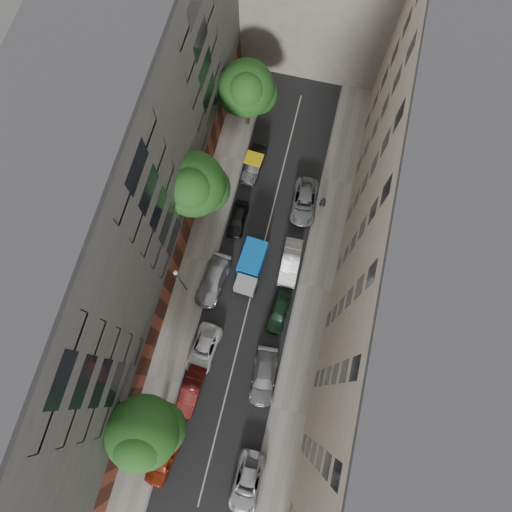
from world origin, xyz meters
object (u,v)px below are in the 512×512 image
(car_left_1, at_px, (191,391))
(car_left_0, at_px, (163,460))
(car_left_2, at_px, (204,349))
(car_right_2, at_px, (279,312))
(car_left_3, at_px, (213,281))
(pedestrian, at_px, (323,202))
(car_right_4, at_px, (304,202))
(tree_far, at_px, (247,91))
(car_left_5, at_px, (254,164))
(tree_near, at_px, (144,434))
(car_right_0, at_px, (247,482))
(car_right_1, at_px, (264,377))
(tree_mid, at_px, (194,187))
(car_right_3, at_px, (290,262))
(lamp_post, at_px, (180,279))
(car_left_4, at_px, (238,219))
(tarp_truck, at_px, (251,266))

(car_left_1, bearing_deg, car_left_0, -93.28)
(car_left_2, relative_size, car_right_2, 1.17)
(car_left_3, distance_m, pedestrian, 12.65)
(car_left_3, distance_m, car_right_4, 11.50)
(car_right_4, distance_m, tree_far, 11.40)
(car_left_0, relative_size, car_right_2, 1.09)
(car_left_5, xyz_separation_m, tree_near, (-1.85, -25.39, 5.05))
(car_right_0, bearing_deg, car_right_1, 94.24)
(car_left_0, bearing_deg, car_right_0, 9.35)
(car_right_2, bearing_deg, tree_mid, 145.11)
(car_left_5, bearing_deg, car_right_3, -53.67)
(car_left_5, bearing_deg, pedestrian, -15.04)
(car_left_2, distance_m, car_right_4, 16.57)
(tree_mid, xyz_separation_m, lamp_post, (0.50, -7.28, -2.60))
(car_left_1, relative_size, lamp_post, 0.71)
(car_left_0, xyz_separation_m, tree_mid, (-2.70, 21.29, 5.83))
(car_left_5, bearing_deg, car_right_1, -69.68)
(tree_near, distance_m, tree_mid, 19.28)
(car_left_2, xyz_separation_m, car_right_3, (5.60, 9.40, 0.12))
(tree_far, bearing_deg, car_left_1, -86.47)
(car_left_4, bearing_deg, tree_far, 97.50)
(tree_near, bearing_deg, car_left_2, 75.39)
(car_left_5, relative_size, lamp_post, 0.70)
(tarp_truck, distance_m, car_left_2, 8.34)
(pedestrian, bearing_deg, tree_mid, 14.72)
(tarp_truck, height_order, car_left_3, tarp_truck)
(car_right_1, bearing_deg, lamp_post, 141.03)
(tree_far, bearing_deg, pedestrian, -38.34)
(car_left_0, xyz_separation_m, tree_near, (-1.05, 2.10, 5.02))
(car_left_5, bearing_deg, tree_mid, -115.34)
(car_left_2, distance_m, car_right_3, 10.94)
(car_left_0, height_order, car_right_1, car_left_0)
(tree_mid, distance_m, lamp_post, 7.74)
(lamp_post, bearing_deg, car_right_2, -0.78)
(tree_mid, bearing_deg, car_left_3, -65.90)
(tree_far, bearing_deg, car_left_0, -88.33)
(car_right_3, bearing_deg, lamp_post, -153.76)
(car_left_2, distance_m, car_left_5, 18.30)
(car_right_2, bearing_deg, tree_far, 116.13)
(car_left_1, distance_m, tree_mid, 17.09)
(car_right_3, bearing_deg, tree_mid, 161.71)
(car_left_5, bearing_deg, car_right_2, -63.48)
(car_left_4, height_order, lamp_post, lamp_post)
(tarp_truck, xyz_separation_m, car_left_5, (-2.20, 10.27, -0.54))
(car_right_3, relative_size, tree_mid, 0.48)
(car_left_1, distance_m, car_right_2, 10.07)
(car_left_0, relative_size, car_left_2, 0.93)
(car_right_0, bearing_deg, tarp_truck, 103.16)
(car_left_5, relative_size, tree_near, 0.50)
(tarp_truck, distance_m, car_left_4, 4.98)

